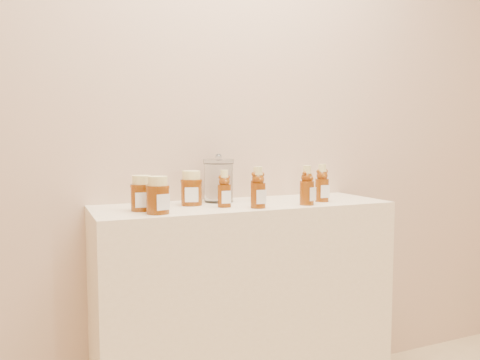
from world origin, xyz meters
name	(u,v)px	position (x,y,z in m)	size (l,w,h in m)	color
wall_back	(226,96)	(0.00, 1.75, 1.35)	(3.50, 0.02, 2.70)	tan
display_table	(244,312)	(0.00, 1.55, 0.45)	(1.20, 0.40, 0.90)	beige
bear_bottle_back_left	(224,186)	(-0.11, 1.49, 0.98)	(0.06, 0.06, 0.16)	#5F2807
bear_bottle_back_mid	(257,182)	(0.09, 1.61, 0.98)	(0.05, 0.05, 0.16)	#5F2807
bear_bottle_back_right	(322,180)	(0.33, 1.48, 0.99)	(0.06, 0.06, 0.18)	#5F2807
bear_bottle_front_left	(258,185)	(0.00, 1.42, 0.99)	(0.06, 0.06, 0.18)	#5F2807
bear_bottle_front_right	(307,183)	(0.21, 1.42, 0.99)	(0.06, 0.06, 0.18)	#5F2807
honey_jar_left	(142,193)	(-0.42, 1.52, 0.96)	(0.08, 0.08, 0.13)	#5F2807
honey_jar_back	(191,188)	(-0.21, 1.59, 0.97)	(0.09, 0.09, 0.14)	#5F2807
honey_jar_front	(158,195)	(-0.38, 1.43, 0.97)	(0.08, 0.08, 0.13)	#5F2807
glass_canister	(219,179)	(-0.07, 1.65, 1.00)	(0.13, 0.13, 0.20)	white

